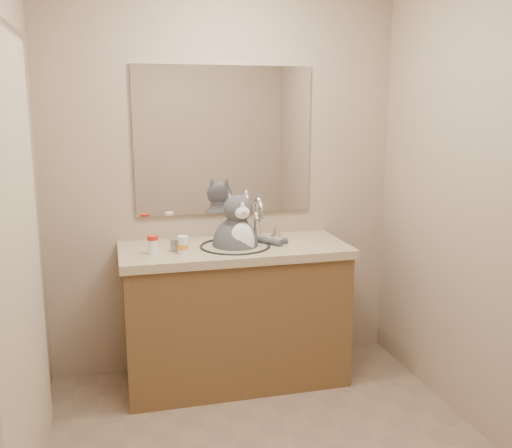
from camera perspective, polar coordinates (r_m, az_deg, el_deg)
The scene contains 8 objects.
room at distance 2.38m, azimuth 2.65°, elevation 0.55°, with size 2.22×2.52×2.42m.
vanity at distance 3.49m, azimuth -2.13°, elevation -8.67°, with size 1.34×0.59×1.12m.
mirror at distance 3.54m, azimuth -3.20°, elevation 8.32°, with size 1.10×0.02×0.90m, color white.
shower_curtain at distance 2.45m, azimuth -22.46°, elevation -4.13°, with size 0.02×1.30×1.93m.
cat at distance 3.37m, azimuth -1.98°, elevation -1.87°, with size 0.44×0.35×0.55m.
pill_bottle_redcap at distance 3.22m, azimuth -10.27°, elevation -2.06°, with size 0.08×0.08×0.10m.
pill_bottle_orange at distance 3.20m, azimuth -7.31°, elevation -2.12°, with size 0.06×0.06×0.10m.
grey_canister at distance 3.27m, azimuth -8.19°, elevation -2.11°, with size 0.05×0.05×0.07m.
Camera 1 is at (-0.68, -2.23, 1.66)m, focal length 40.00 mm.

